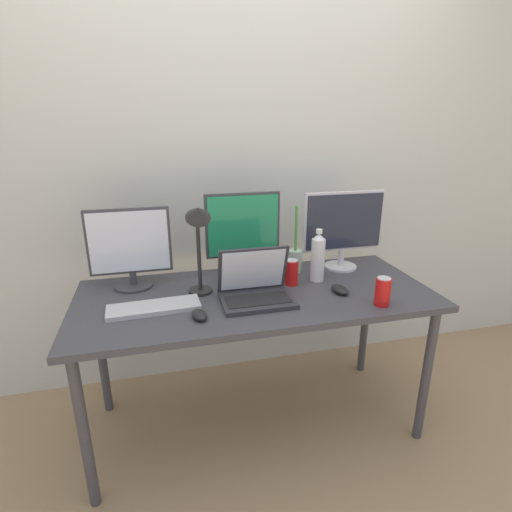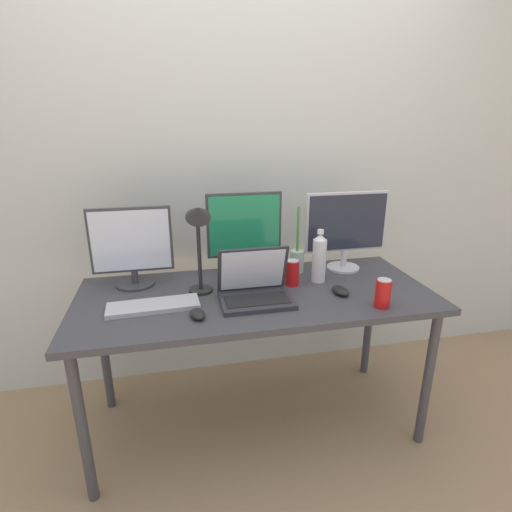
# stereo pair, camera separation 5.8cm
# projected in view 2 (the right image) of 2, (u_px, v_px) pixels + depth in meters

# --- Properties ---
(ground_plane) EXTENTS (16.00, 16.00, 0.00)m
(ground_plane) POSITION_uv_depth(u_px,v_px,m) (256.00, 422.00, 2.09)
(ground_plane) COLOR #9E7F5B
(wall_back) EXTENTS (7.00, 0.08, 2.60)m
(wall_back) POSITION_uv_depth(u_px,v_px,m) (234.00, 158.00, 2.22)
(wall_back) COLOR silver
(wall_back) RESTS_ON ground
(work_desk) EXTENTS (1.63, 0.70, 0.74)m
(work_desk) POSITION_uv_depth(u_px,v_px,m) (256.00, 305.00, 1.87)
(work_desk) COLOR #424247
(work_desk) RESTS_ON ground
(monitor_left) EXTENTS (0.38, 0.18, 0.38)m
(monitor_left) POSITION_uv_depth(u_px,v_px,m) (132.00, 246.00, 1.87)
(monitor_left) COLOR #38383D
(monitor_left) RESTS_ON work_desk
(monitor_center) EXTENTS (0.37, 0.18, 0.43)m
(monitor_center) POSITION_uv_depth(u_px,v_px,m) (244.00, 232.00, 1.98)
(monitor_center) COLOR #38383D
(monitor_center) RESTS_ON work_desk
(monitor_right) EXTENTS (0.44, 0.17, 0.41)m
(monitor_right) POSITION_uv_depth(u_px,v_px,m) (346.00, 227.00, 2.07)
(monitor_right) COLOR silver
(monitor_right) RESTS_ON work_desk
(laptop_silver) EXTENTS (0.32, 0.23, 0.24)m
(laptop_silver) POSITION_uv_depth(u_px,v_px,m) (255.00, 288.00, 1.76)
(laptop_silver) COLOR #2D2D33
(laptop_silver) RESTS_ON work_desk
(keyboard_main) EXTENTS (0.39, 0.15, 0.02)m
(keyboard_main) POSITION_uv_depth(u_px,v_px,m) (153.00, 306.00, 1.70)
(keyboard_main) COLOR #B2B2B7
(keyboard_main) RESTS_ON work_desk
(mouse_by_keyboard) EXTENTS (0.08, 0.11, 0.03)m
(mouse_by_keyboard) POSITION_uv_depth(u_px,v_px,m) (198.00, 314.00, 1.61)
(mouse_by_keyboard) COLOR black
(mouse_by_keyboard) RESTS_ON work_desk
(mouse_by_laptop) EXTENTS (0.08, 0.12, 0.03)m
(mouse_by_laptop) POSITION_uv_depth(u_px,v_px,m) (340.00, 291.00, 1.83)
(mouse_by_laptop) COLOR black
(mouse_by_laptop) RESTS_ON work_desk
(water_bottle) EXTENTS (0.07, 0.07, 0.26)m
(water_bottle) POSITION_uv_depth(u_px,v_px,m) (319.00, 258.00, 1.95)
(water_bottle) COLOR silver
(water_bottle) RESTS_ON work_desk
(soda_can_near_keyboard) EXTENTS (0.07, 0.07, 0.13)m
(soda_can_near_keyboard) POSITION_uv_depth(u_px,v_px,m) (292.00, 273.00, 1.92)
(soda_can_near_keyboard) COLOR red
(soda_can_near_keyboard) RESTS_ON work_desk
(soda_can_by_laptop) EXTENTS (0.07, 0.07, 0.13)m
(soda_can_by_laptop) POSITION_uv_depth(u_px,v_px,m) (383.00, 293.00, 1.69)
(soda_can_by_laptop) COLOR red
(soda_can_by_laptop) RESTS_ON work_desk
(bamboo_vase) EXTENTS (0.07, 0.07, 0.35)m
(bamboo_vase) POSITION_uv_depth(u_px,v_px,m) (297.00, 259.00, 2.09)
(bamboo_vase) COLOR #B2D1B7
(bamboo_vase) RESTS_ON work_desk
(desk_lamp) EXTENTS (0.11, 0.18, 0.45)m
(desk_lamp) POSITION_uv_depth(u_px,v_px,m) (199.00, 231.00, 1.73)
(desk_lamp) COLOR black
(desk_lamp) RESTS_ON work_desk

